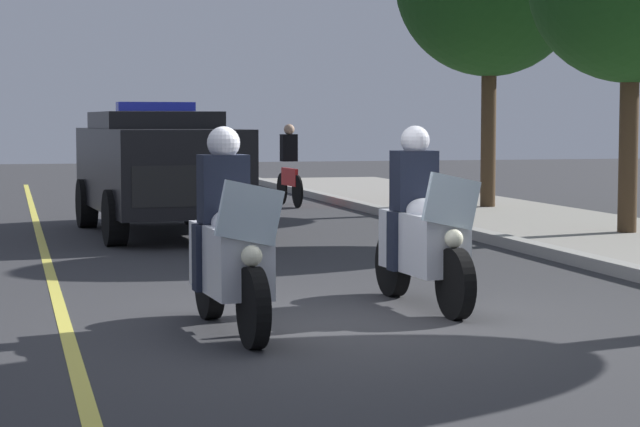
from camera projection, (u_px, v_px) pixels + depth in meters
The scene contains 6 objects.
ground_plane at pixel (350, 327), 10.30m from camera, with size 80.00×80.00×0.00m, color #333335.
lane_stripe_center at pixel (68, 339), 9.70m from camera, with size 48.00×0.12×0.01m, color #E0D14C.
police_motorcycle_lead_left at pixel (229, 249), 9.98m from camera, with size 2.14×0.61×1.72m.
police_motorcycle_lead_right at pixel (422, 234), 11.35m from camera, with size 2.14×0.61×1.72m.
police_suv at pixel (157, 166), 18.58m from camera, with size 5.01×2.33×2.05m.
cyclist_background at pixel (289, 165), 24.72m from camera, with size 1.76×0.33×1.69m.
Camera 1 is at (9.80, -2.81, 1.77)m, focal length 67.39 mm.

